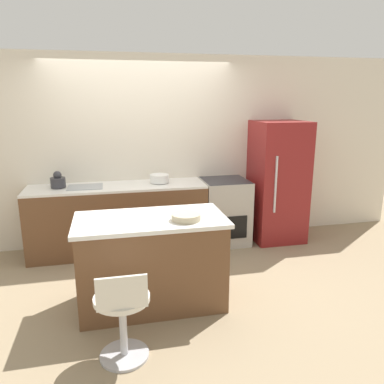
{
  "coord_description": "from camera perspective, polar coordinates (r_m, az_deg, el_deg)",
  "views": [
    {
      "loc": [
        -0.43,
        -4.54,
        2.03
      ],
      "look_at": [
        0.5,
        -0.4,
        0.95
      ],
      "focal_mm": 35.0,
      "sensor_mm": 36.0,
      "label": 1
    }
  ],
  "objects": [
    {
      "name": "wall_back",
      "position": [
        5.27,
        -7.87,
        6.13
      ],
      "size": [
        8.0,
        0.06,
        2.6
      ],
      "color": "silver",
      "rests_on": "ground_plane"
    },
    {
      "name": "back_counter",
      "position": [
        5.11,
        -11.1,
        -3.99
      ],
      "size": [
        2.31,
        0.61,
        0.92
      ],
      "color": "brown",
      "rests_on": "ground_plane"
    },
    {
      "name": "stool_chair",
      "position": [
        3.1,
        -10.53,
        -18.0
      ],
      "size": [
        0.44,
        0.44,
        0.8
      ],
      "color": "#B7B7BC",
      "rests_on": "ground_plane"
    },
    {
      "name": "refrigerator",
      "position": [
        5.5,
        12.92,
        1.55
      ],
      "size": [
        0.71,
        0.69,
        1.71
      ],
      "color": "maroon",
      "rests_on": "ground_plane"
    },
    {
      "name": "kitchen_island",
      "position": [
        3.78,
        -6.17,
        -10.46
      ],
      "size": [
        1.45,
        0.74,
        0.91
      ],
      "color": "brown",
      "rests_on": "ground_plane"
    },
    {
      "name": "mixing_bowl",
      "position": [
        5.06,
        -4.99,
        2.08
      ],
      "size": [
        0.26,
        0.26,
        0.11
      ],
      "color": "white",
      "rests_on": "back_counter"
    },
    {
      "name": "ground_plane",
      "position": [
        4.99,
        -6.68,
        -9.89
      ],
      "size": [
        14.0,
        14.0,
        0.0
      ],
      "primitive_type": "plane",
      "color": "#998466"
    },
    {
      "name": "fruit_bowl",
      "position": [
        3.52,
        -0.91,
        -3.82
      ],
      "size": [
        0.28,
        0.28,
        0.06
      ],
      "color": "#C1B28E",
      "rests_on": "kitchen_island"
    },
    {
      "name": "kettle",
      "position": [
        5.05,
        -19.76,
        1.59
      ],
      "size": [
        0.19,
        0.19,
        0.21
      ],
      "color": "#333338",
      "rests_on": "back_counter"
    },
    {
      "name": "oven_range",
      "position": [
        5.35,
        4.99,
        -2.94
      ],
      "size": [
        0.63,
        0.63,
        0.92
      ],
      "color": "#B7B2A8",
      "rests_on": "ground_plane"
    }
  ]
}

